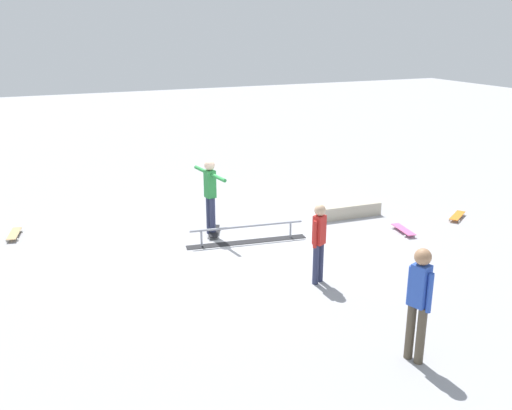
{
  "coord_description": "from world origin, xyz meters",
  "views": [
    {
      "loc": [
        4.56,
        10.66,
        4.53
      ],
      "look_at": [
        0.2,
        0.56,
        1.0
      ],
      "focal_mm": 39.5,
      "sensor_mm": 36.0,
      "label": 1
    }
  ],
  "objects_px": {
    "bystander_red_shirt": "(319,239)",
    "skateboard_main": "(214,231)",
    "skate_ledge": "(349,210)",
    "loose_skateboard_orange": "(457,216)",
    "skater_main": "(210,192)",
    "bystander_blue_shirt": "(419,299)",
    "grind_rail": "(247,235)",
    "loose_skateboard_pink": "(403,230)",
    "loose_skateboard_natural": "(14,234)"
  },
  "relations": [
    {
      "from": "bystander_red_shirt",
      "to": "loose_skateboard_natural",
      "type": "height_order",
      "value": "bystander_red_shirt"
    },
    {
      "from": "skater_main",
      "to": "loose_skateboard_natural",
      "type": "distance_m",
      "value": 4.5
    },
    {
      "from": "bystander_red_shirt",
      "to": "loose_skateboard_natural",
      "type": "bearing_deg",
      "value": 110.65
    },
    {
      "from": "grind_rail",
      "to": "skateboard_main",
      "type": "relative_size",
      "value": 3.28
    },
    {
      "from": "skate_ledge",
      "to": "skater_main",
      "type": "relative_size",
      "value": 0.93
    },
    {
      "from": "skater_main",
      "to": "loose_skateboard_pink",
      "type": "distance_m",
      "value": 4.48
    },
    {
      "from": "skater_main",
      "to": "loose_skateboard_orange",
      "type": "distance_m",
      "value": 6.12
    },
    {
      "from": "loose_skateboard_pink",
      "to": "loose_skateboard_orange",
      "type": "distance_m",
      "value": 1.85
    },
    {
      "from": "loose_skateboard_pink",
      "to": "loose_skateboard_natural",
      "type": "distance_m",
      "value": 8.79
    },
    {
      "from": "grind_rail",
      "to": "skateboard_main",
      "type": "distance_m",
      "value": 0.9
    },
    {
      "from": "skateboard_main",
      "to": "loose_skateboard_pink",
      "type": "distance_m",
      "value": 4.31
    },
    {
      "from": "bystander_blue_shirt",
      "to": "loose_skateboard_natural",
      "type": "distance_m",
      "value": 9.1
    },
    {
      "from": "skater_main",
      "to": "bystander_blue_shirt",
      "type": "bearing_deg",
      "value": -178.92
    },
    {
      "from": "grind_rail",
      "to": "loose_skateboard_orange",
      "type": "xyz_separation_m",
      "value": [
        -5.33,
        0.59,
        -0.1
      ]
    },
    {
      "from": "grind_rail",
      "to": "loose_skateboard_orange",
      "type": "height_order",
      "value": "grind_rail"
    },
    {
      "from": "bystander_red_shirt",
      "to": "loose_skateboard_orange",
      "type": "height_order",
      "value": "bystander_red_shirt"
    },
    {
      "from": "skater_main",
      "to": "bystander_blue_shirt",
      "type": "xyz_separation_m",
      "value": [
        -0.98,
        5.9,
        -0.04
      ]
    },
    {
      "from": "bystander_blue_shirt",
      "to": "loose_skateboard_pink",
      "type": "bearing_deg",
      "value": -54.05
    },
    {
      "from": "bystander_blue_shirt",
      "to": "loose_skateboard_orange",
      "type": "height_order",
      "value": "bystander_blue_shirt"
    },
    {
      "from": "skater_main",
      "to": "grind_rail",
      "type": "bearing_deg",
      "value": -152.76
    },
    {
      "from": "skater_main",
      "to": "loose_skateboard_orange",
      "type": "height_order",
      "value": "skater_main"
    },
    {
      "from": "skater_main",
      "to": "loose_skateboard_natural",
      "type": "relative_size",
      "value": 2.1
    },
    {
      "from": "bystander_red_shirt",
      "to": "skateboard_main",
      "type": "bearing_deg",
      "value": 80.08
    },
    {
      "from": "loose_skateboard_pink",
      "to": "loose_skateboard_natural",
      "type": "xyz_separation_m",
      "value": [
        8.17,
        -3.24,
        0.0
      ]
    },
    {
      "from": "skateboard_main",
      "to": "loose_skateboard_natural",
      "type": "relative_size",
      "value": 0.99
    },
    {
      "from": "loose_skateboard_orange",
      "to": "skate_ledge",
      "type": "bearing_deg",
      "value": 118.96
    },
    {
      "from": "grind_rail",
      "to": "bystander_blue_shirt",
      "type": "bearing_deg",
      "value": 102.67
    },
    {
      "from": "skate_ledge",
      "to": "loose_skateboard_orange",
      "type": "height_order",
      "value": "skate_ledge"
    },
    {
      "from": "grind_rail",
      "to": "skate_ledge",
      "type": "height_order",
      "value": "grind_rail"
    },
    {
      "from": "bystander_blue_shirt",
      "to": "loose_skateboard_natural",
      "type": "xyz_separation_m",
      "value": [
        5.09,
        -7.49,
        -0.89
      ]
    },
    {
      "from": "bystander_red_shirt",
      "to": "loose_skateboard_natural",
      "type": "distance_m",
      "value": 6.99
    },
    {
      "from": "skater_main",
      "to": "loose_skateboard_pink",
      "type": "relative_size",
      "value": 2.11
    },
    {
      "from": "loose_skateboard_natural",
      "to": "loose_skateboard_orange",
      "type": "xyz_separation_m",
      "value": [
        -9.99,
        2.96,
        0.0
      ]
    },
    {
      "from": "skate_ledge",
      "to": "loose_skateboard_orange",
      "type": "xyz_separation_m",
      "value": [
        -2.36,
        1.19,
        -0.09
      ]
    },
    {
      "from": "skateboard_main",
      "to": "loose_skateboard_natural",
      "type": "bearing_deg",
      "value": 92.05
    },
    {
      "from": "skate_ledge",
      "to": "skater_main",
      "type": "distance_m",
      "value": 3.64
    },
    {
      "from": "loose_skateboard_pink",
      "to": "bystander_red_shirt",
      "type": "bearing_deg",
      "value": -55.73
    },
    {
      "from": "grind_rail",
      "to": "loose_skateboard_natural",
      "type": "height_order",
      "value": "grind_rail"
    },
    {
      "from": "grind_rail",
      "to": "loose_skateboard_orange",
      "type": "bearing_deg",
      "value": -178.45
    },
    {
      "from": "skater_main",
      "to": "loose_skateboard_orange",
      "type": "relative_size",
      "value": 2.23
    },
    {
      "from": "skateboard_main",
      "to": "bystander_red_shirt",
      "type": "bearing_deg",
      "value": -140.2
    },
    {
      "from": "grind_rail",
      "to": "skater_main",
      "type": "relative_size",
      "value": 1.54
    },
    {
      "from": "bystander_blue_shirt",
      "to": "loose_skateboard_natural",
      "type": "bearing_deg",
      "value": 16.06
    },
    {
      "from": "bystander_red_shirt",
      "to": "loose_skateboard_orange",
      "type": "distance_m",
      "value": 5.28
    },
    {
      "from": "skate_ledge",
      "to": "loose_skateboard_orange",
      "type": "relative_size",
      "value": 2.07
    },
    {
      "from": "grind_rail",
      "to": "skater_main",
      "type": "height_order",
      "value": "skater_main"
    },
    {
      "from": "skateboard_main",
      "to": "loose_skateboard_orange",
      "type": "bearing_deg",
      "value": -79.61
    },
    {
      "from": "grind_rail",
      "to": "skateboard_main",
      "type": "height_order",
      "value": "grind_rail"
    },
    {
      "from": "skate_ledge",
      "to": "bystander_red_shirt",
      "type": "distance_m",
      "value": 3.97
    },
    {
      "from": "skate_ledge",
      "to": "skateboard_main",
      "type": "xyz_separation_m",
      "value": [
        3.47,
        -0.14,
        -0.09
      ]
    }
  ]
}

